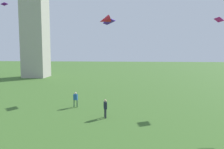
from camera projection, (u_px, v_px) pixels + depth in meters
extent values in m
cylinder|color=#2D3338|center=(105.00, 113.00, 21.37)|extent=(0.15, 0.15, 0.81)
cylinder|color=#2D3338|center=(106.00, 114.00, 21.00)|extent=(0.15, 0.15, 0.81)
cube|color=#1E2333|center=(105.00, 105.00, 21.11)|extent=(0.36, 0.49, 0.64)
sphere|color=#D8AD84|center=(105.00, 101.00, 21.06)|extent=(0.24, 0.24, 0.24)
cylinder|color=#51754C|center=(77.00, 104.00, 25.07)|extent=(0.15, 0.15, 0.78)
cylinder|color=#51754C|center=(74.00, 103.00, 25.18)|extent=(0.15, 0.15, 0.78)
cube|color=#235693|center=(76.00, 97.00, 25.05)|extent=(0.47, 0.33, 0.62)
sphere|color=beige|center=(75.00, 93.00, 25.01)|extent=(0.23, 0.23, 0.23)
cube|color=#3D11C6|center=(109.00, 22.00, 32.37)|extent=(1.78, 1.55, 0.66)
cone|color=red|center=(105.00, 20.00, 23.46)|extent=(1.43, 1.09, 1.09)
cube|color=#6910B4|center=(4.00, 4.00, 32.32)|extent=(1.04, 0.89, 0.33)
cube|color=#CD139C|center=(219.00, 20.00, 27.04)|extent=(0.89, 1.15, 0.52)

